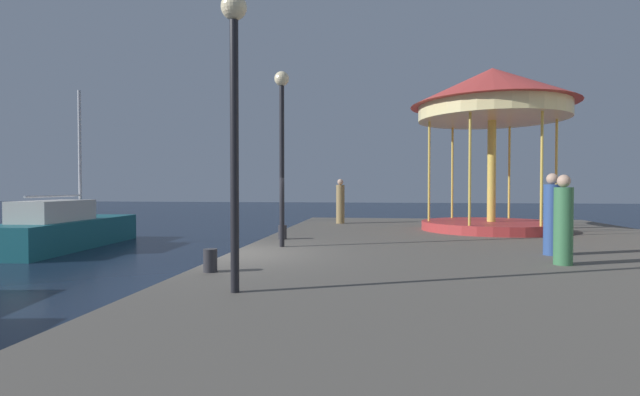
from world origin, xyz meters
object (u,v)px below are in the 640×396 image
lamp_post_far_end (282,127)px  person_mid_promenade (340,203)px  carousel (492,109)px  lamp_post_mid_promenade (234,88)px  person_far_corner (563,223)px  bollard_south (282,232)px  person_near_carousel (552,217)px  sailboat_teal (65,230)px  bollard_center (210,260)px

lamp_post_far_end → person_mid_promenade: size_ratio=2.38×
lamp_post_far_end → carousel: bearing=40.7°
lamp_post_mid_promenade → person_far_corner: (5.43, 3.07, -2.04)m
carousel → lamp_post_far_end: 8.17m
lamp_post_far_end → person_mid_promenade: bearing=84.4°
person_mid_promenade → carousel: bearing=-23.9°
bollard_south → person_near_carousel: bearing=-19.2°
person_near_carousel → bollard_south: bearing=160.8°
sailboat_teal → carousel: (15.36, 0.72, 4.23)m
lamp_post_far_end → person_near_carousel: size_ratio=2.43×
carousel → lamp_post_mid_promenade: bearing=-119.2°
bollard_south → person_far_corner: bearing=-29.7°
person_far_corner → lamp_post_far_end: bearing=162.1°
carousel → person_mid_promenade: carousel is taller
carousel → lamp_post_mid_promenade: (-5.71, -10.23, -1.29)m
carousel → bollard_center: 11.68m
lamp_post_mid_promenade → person_near_carousel: lamp_post_mid_promenade is taller
sailboat_teal → person_near_carousel: sailboat_teal is taller
lamp_post_mid_promenade → person_near_carousel: bearing=37.7°
sailboat_teal → lamp_post_mid_promenade: 13.86m
lamp_post_far_end → bollard_south: size_ratio=10.77×
sailboat_teal → bollard_south: (8.88, -2.89, 0.30)m
sailboat_teal → lamp_post_far_end: (9.23, -4.54, 3.04)m
bollard_south → person_mid_promenade: bearing=79.6°
bollard_center → person_mid_promenade: (1.24, 11.16, 0.65)m
person_mid_promenade → bollard_center: bearing=-96.4°
carousel → lamp_post_far_end: (-6.13, -5.27, -1.18)m
lamp_post_mid_promenade → bollard_south: size_ratio=10.33×
lamp_post_far_end → bollard_center: bearing=-98.1°
carousel → person_mid_promenade: size_ratio=3.05×
lamp_post_far_end → bollard_south: (-0.35, 1.65, -2.75)m
person_near_carousel → person_mid_promenade: bearing=123.0°
lamp_post_far_end → bollard_south: bearing=102.0°
person_mid_promenade → lamp_post_mid_promenade: bearing=-91.5°
person_far_corner → person_near_carousel: bearing=79.6°
person_mid_promenade → person_far_corner: bearing=-61.9°
lamp_post_far_end → person_near_carousel: lamp_post_far_end is taller
sailboat_teal → bollard_south: sailboat_teal is taller
bollard_center → person_far_corner: person_far_corner is taller
lamp_post_mid_promenade → person_far_corner: 6.56m
sailboat_teal → lamp_post_far_end: sailboat_teal is taller
lamp_post_mid_promenade → lamp_post_far_end: 4.98m
carousel → person_far_corner: carousel is taller
carousel → person_far_corner: bearing=-92.2°
bollard_center → person_near_carousel: person_near_carousel is taller
lamp_post_mid_promenade → lamp_post_far_end: lamp_post_far_end is taller
lamp_post_far_end → person_far_corner: 6.51m
person_mid_promenade → person_near_carousel: size_ratio=1.02×
lamp_post_mid_promenade → person_near_carousel: 7.44m
lamp_post_mid_promenade → person_mid_promenade: size_ratio=2.28×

